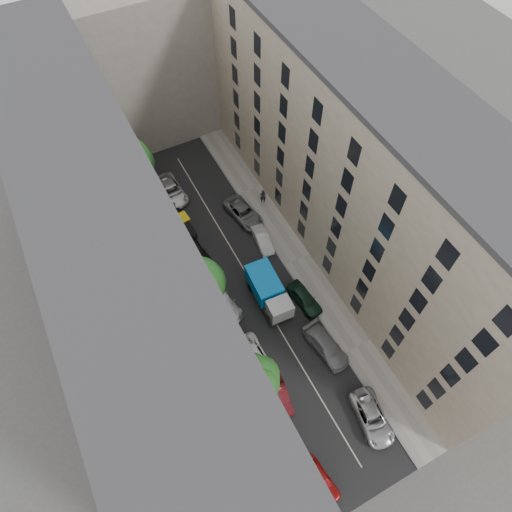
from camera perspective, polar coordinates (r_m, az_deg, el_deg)
ground at (r=46.73m, az=-0.68°, el=-3.12°), size 120.00×120.00×0.00m
road_surface at (r=46.72m, az=-0.68°, el=-3.12°), size 8.00×44.00×0.02m
sidewalk_left at (r=45.74m, az=-6.85°, el=-5.80°), size 3.00×44.00×0.15m
sidewalk_right at (r=48.19m, az=5.15°, el=-0.46°), size 3.00×44.00×0.15m
building_left at (r=37.00m, az=-16.19°, el=-1.94°), size 8.00×44.00×20.00m
building_right at (r=42.76m, az=12.61°, el=9.72°), size 8.00×44.00×20.00m
building_endcap at (r=59.28m, az=-14.31°, el=22.96°), size 18.00×12.00×18.00m
tarp_truck at (r=44.37m, az=1.55°, el=-4.40°), size 2.73×6.21×2.81m
car_left_0 at (r=40.25m, az=7.99°, el=-25.92°), size 2.06×4.12×1.35m
car_left_1 at (r=41.40m, az=2.84°, el=-16.81°), size 2.01×4.28×1.36m
car_left_2 at (r=42.36m, az=-0.19°, el=-12.70°), size 2.41×5.05×1.39m
car_left_3 at (r=44.84m, az=-4.05°, el=-5.73°), size 2.50×5.16×1.45m
car_left_4 at (r=48.18m, az=-7.44°, el=0.55°), size 2.32×4.47×1.45m
car_left_5 at (r=50.54m, az=-9.25°, el=3.89°), size 1.91×4.41×1.41m
car_left_6 at (r=53.91m, az=-10.56°, el=8.08°), size 2.84×5.55×1.50m
car_right_0 at (r=41.95m, az=14.28°, el=-18.97°), size 3.10×5.39×1.41m
car_right_1 at (r=43.24m, az=8.77°, el=-11.09°), size 2.73×5.32×1.48m
car_right_2 at (r=45.15m, az=6.09°, el=-5.28°), size 2.14×4.45×1.47m
car_right_3 at (r=48.76m, az=0.82°, el=2.04°), size 1.82×4.04×1.29m
car_right_4 at (r=50.91m, az=-1.58°, el=5.43°), size 3.28×5.59×1.46m
tree_near at (r=36.66m, az=-0.32°, el=-15.56°), size 4.80×4.44×7.83m
tree_mid at (r=40.64m, az=-7.18°, el=-3.69°), size 5.34×5.07×7.91m
tree_far at (r=51.74m, az=-15.61°, el=11.11°), size 5.66×5.44×7.76m
lamp_post at (r=40.36m, az=-4.43°, el=-6.76°), size 0.36×0.36×6.89m
pedestrian at (r=51.97m, az=0.87°, el=7.50°), size 0.81×0.66×1.91m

